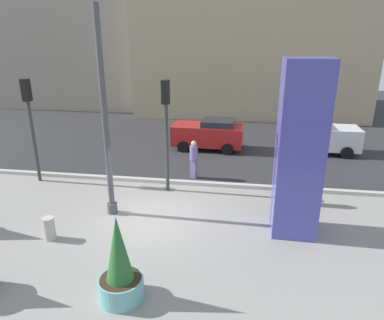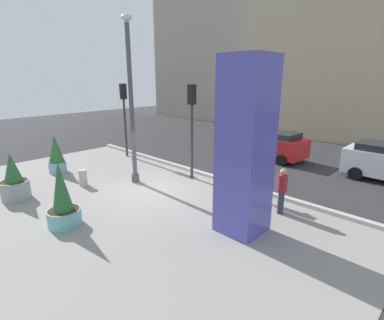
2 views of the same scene
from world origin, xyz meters
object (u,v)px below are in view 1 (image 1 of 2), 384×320
at_px(pedestrian_by_curb, 295,180).
at_px(car_intersection, 209,134).
at_px(potted_plant_by_pillar, 120,268).
at_px(car_far_lane, 319,136).
at_px(concrete_bollard, 49,229).
at_px(traffic_light_corner, 30,114).
at_px(lamp_post, 105,116).
at_px(traffic_light_far_side, 166,118).
at_px(art_pillar_blue, 299,151).
at_px(pedestrian_crossing, 194,157).

bearing_deg(pedestrian_by_curb, car_intersection, 121.43).
bearing_deg(potted_plant_by_pillar, car_far_lane, 61.68).
xyz_separation_m(concrete_bollard, car_intersection, (3.92, 10.19, 0.50)).
distance_m(traffic_light_corner, car_far_lane, 14.39).
height_order(traffic_light_corner, car_intersection, traffic_light_corner).
distance_m(lamp_post, traffic_light_far_side, 2.80).
bearing_deg(traffic_light_far_side, traffic_light_corner, 178.68).
bearing_deg(art_pillar_blue, lamp_post, 177.65).
relative_size(art_pillar_blue, car_intersection, 1.38).
bearing_deg(pedestrian_crossing, potted_plant_by_pillar, -94.36).
distance_m(traffic_light_corner, car_intersection, 9.27).
xyz_separation_m(art_pillar_blue, traffic_light_corner, (-10.53, 2.66, 0.26)).
height_order(potted_plant_by_pillar, car_intersection, potted_plant_by_pillar).
xyz_separation_m(car_intersection, car_far_lane, (6.00, 0.23, 0.03)).
bearing_deg(pedestrian_by_curb, traffic_light_corner, 176.66).
xyz_separation_m(potted_plant_by_pillar, concrete_bollard, (-3.12, 2.20, -0.48)).
xyz_separation_m(lamp_post, car_far_lane, (8.61, 8.46, -2.67)).
bearing_deg(lamp_post, traffic_light_far_side, 55.77).
relative_size(pedestrian_by_curb, pedestrian_crossing, 0.98).
bearing_deg(pedestrian_by_curb, potted_plant_by_pillar, -128.69).
bearing_deg(traffic_light_far_side, car_intersection, 79.91).
relative_size(lamp_post, art_pillar_blue, 1.33).
relative_size(car_far_lane, pedestrian_by_curb, 2.35).
bearing_deg(car_far_lane, car_intersection, -177.83).
xyz_separation_m(potted_plant_by_pillar, car_intersection, (0.80, 12.39, 0.02)).
distance_m(art_pillar_blue, car_intersection, 9.43).
bearing_deg(art_pillar_blue, traffic_light_far_side, 151.77).
bearing_deg(traffic_light_corner, traffic_light_far_side, -1.32).
bearing_deg(concrete_bollard, potted_plant_by_pillar, -35.22).
bearing_deg(lamp_post, car_intersection, 72.44).
height_order(art_pillar_blue, pedestrian_crossing, art_pillar_blue).
bearing_deg(car_far_lane, pedestrian_by_curb, -107.06).
xyz_separation_m(car_intersection, pedestrian_crossing, (-0.20, -4.47, 0.09)).
height_order(art_pillar_blue, traffic_light_corner, art_pillar_blue).
bearing_deg(concrete_bollard, traffic_light_corner, 124.23).
bearing_deg(pedestrian_by_curb, pedestrian_crossing, 154.36).
height_order(traffic_light_corner, traffic_light_far_side, traffic_light_far_side).
distance_m(art_pillar_blue, traffic_light_far_side, 5.35).
xyz_separation_m(potted_plant_by_pillar, traffic_light_far_side, (-0.26, 6.43, 2.19)).
height_order(lamp_post, concrete_bollard, lamp_post).
distance_m(traffic_light_far_side, pedestrian_crossing, 2.70).
height_order(car_far_lane, pedestrian_by_curb, car_far_lane).
bearing_deg(car_intersection, pedestrian_crossing, -92.51).
height_order(concrete_bollard, traffic_light_corner, traffic_light_corner).
height_order(potted_plant_by_pillar, car_far_lane, potted_plant_by_pillar).
relative_size(car_intersection, pedestrian_crossing, 2.30).
distance_m(art_pillar_blue, pedestrian_by_curb, 2.73).
relative_size(concrete_bollard, car_intersection, 0.19).
bearing_deg(lamp_post, traffic_light_corner, 150.65).
bearing_deg(potted_plant_by_pillar, car_intersection, 86.31).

